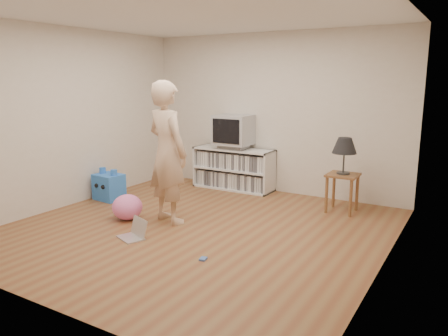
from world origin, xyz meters
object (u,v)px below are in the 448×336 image
crt_tv (234,130)px  person (168,153)px  dvd_deck (234,146)px  laptop (135,233)px  side_table (342,183)px  media_unit (234,168)px  table_lamp (345,146)px  plush_blue (109,186)px  plush_pink (127,207)px

crt_tv → person: (0.13, -1.96, -0.10)m
dvd_deck → person: (0.13, -1.97, 0.19)m
dvd_deck → laptop: (0.16, -2.67, -0.67)m
dvd_deck → side_table: dvd_deck is taller
media_unit → side_table: media_unit is taller
table_lamp → plush_blue: bearing=-159.6°
crt_tv → laptop: 2.84m
side_table → plush_blue: (-3.31, -1.23, -0.21)m
person → plush_blue: (-1.46, 0.36, -0.72)m
crt_tv → plush_blue: crt_tv is taller
plush_blue → dvd_deck: bearing=56.1°
plush_blue → plush_pink: size_ratio=1.22×
dvd_deck → crt_tv: bearing=-90.0°
crt_tv → person: size_ratio=0.32×
dvd_deck → plush_blue: size_ratio=0.91×
side_table → table_lamp: (0.00, 0.00, 0.53)m
media_unit → person: 2.07m
crt_tv → plush_pink: size_ratio=1.49×
person → laptop: bearing=108.8°
media_unit → crt_tv: (0.00, -0.02, 0.67)m
side_table → laptop: bearing=-128.4°
media_unit → plush_pink: 2.26m
dvd_deck → laptop: bearing=-86.7°
table_lamp → plush_pink: 3.09m
dvd_deck → person: size_ratio=0.24×
dvd_deck → plush_blue: 2.15m
side_table → person: 2.50m
media_unit → person: person is taller
table_lamp → dvd_deck: bearing=169.4°
side_table → plush_pink: size_ratio=1.36×
plush_blue → plush_pink: (0.94, -0.59, -0.04)m
side_table → laptop: (-1.82, -2.30, -0.35)m
dvd_deck → laptop: size_ratio=1.12×
person → plush_blue: person is taller
crt_tv → plush_pink: crt_tv is taller
dvd_deck → plush_blue: dvd_deck is taller
table_lamp → plush_blue: (-3.31, -1.23, -0.73)m
crt_tv → dvd_deck: bearing=90.0°
side_table → plush_pink: 3.01m
side_table → crt_tv: bearing=169.5°
dvd_deck → laptop: dvd_deck is taller
media_unit → table_lamp: (1.98, -0.39, 0.59)m
side_table → plush_blue: 3.54m
media_unit → plush_blue: 2.10m
media_unit → dvd_deck: size_ratio=3.11×
person → side_table: bearing=-122.7°
laptop → plush_pink: size_ratio=1.00×
dvd_deck → plush_pink: (-0.40, -2.20, -0.56)m
media_unit → plush_pink: media_unit is taller
dvd_deck → table_lamp: table_lamp is taller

